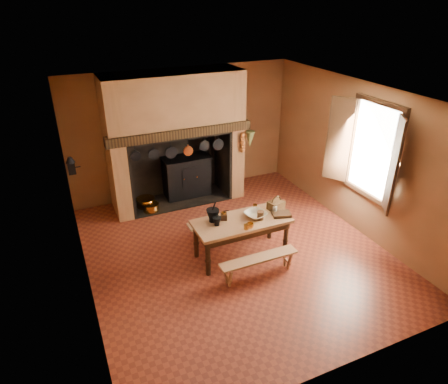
# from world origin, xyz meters

# --- Properties ---
(floor) EXTENTS (5.50, 5.50, 0.00)m
(floor) POSITION_xyz_m (0.00, 0.00, 0.00)
(floor) COLOR maroon
(floor) RESTS_ON ground
(ceiling) EXTENTS (5.50, 5.50, 0.00)m
(ceiling) POSITION_xyz_m (0.00, 0.00, 2.80)
(ceiling) COLOR silver
(ceiling) RESTS_ON back_wall
(back_wall) EXTENTS (5.00, 0.02, 2.80)m
(back_wall) POSITION_xyz_m (0.00, 2.75, 1.40)
(back_wall) COLOR #97623C
(back_wall) RESTS_ON floor
(wall_left) EXTENTS (0.02, 5.50, 2.80)m
(wall_left) POSITION_xyz_m (-2.50, 0.00, 1.40)
(wall_left) COLOR #97623C
(wall_left) RESTS_ON floor
(wall_right) EXTENTS (0.02, 5.50, 2.80)m
(wall_right) POSITION_xyz_m (2.50, 0.00, 1.40)
(wall_right) COLOR #97623C
(wall_right) RESTS_ON floor
(wall_front) EXTENTS (5.00, 0.02, 2.80)m
(wall_front) POSITION_xyz_m (0.00, -2.75, 1.40)
(wall_front) COLOR #97623C
(wall_front) RESTS_ON floor
(chimney_breast) EXTENTS (2.95, 0.96, 2.80)m
(chimney_breast) POSITION_xyz_m (-0.30, 2.31, 1.81)
(chimney_breast) COLOR #97623C
(chimney_breast) RESTS_ON floor
(iron_range) EXTENTS (1.12, 0.55, 1.60)m
(iron_range) POSITION_xyz_m (-0.04, 2.45, 0.48)
(iron_range) COLOR black
(iron_range) RESTS_ON floor
(hearth_pans) EXTENTS (0.51, 0.62, 0.20)m
(hearth_pans) POSITION_xyz_m (-1.05, 2.22, 0.09)
(hearth_pans) COLOR #BB7E2B
(hearth_pans) RESTS_ON floor
(hanging_pans) EXTENTS (1.92, 0.29, 0.27)m
(hanging_pans) POSITION_xyz_m (-0.34, 1.81, 1.36)
(hanging_pans) COLOR black
(hanging_pans) RESTS_ON chimney_breast
(onion_string) EXTENTS (0.12, 0.10, 0.46)m
(onion_string) POSITION_xyz_m (1.00, 1.79, 1.33)
(onion_string) COLOR #B55E21
(onion_string) RESTS_ON chimney_breast
(herb_bunch) EXTENTS (0.20, 0.20, 0.35)m
(herb_bunch) POSITION_xyz_m (1.18, 1.79, 1.38)
(herb_bunch) COLOR brown
(herb_bunch) RESTS_ON chimney_breast
(window) EXTENTS (0.39, 1.75, 1.76)m
(window) POSITION_xyz_m (2.35, -0.40, 1.70)
(window) COLOR white
(window) RESTS_ON wall_right
(wall_coffee_mill) EXTENTS (0.23, 0.16, 0.31)m
(wall_coffee_mill) POSITION_xyz_m (-2.42, 1.55, 1.52)
(wall_coffee_mill) COLOR black
(wall_coffee_mill) RESTS_ON wall_left
(work_table) EXTENTS (1.65, 0.73, 0.71)m
(work_table) POSITION_xyz_m (0.05, -0.13, 0.60)
(work_table) COLOR tan
(work_table) RESTS_ON floor
(bench_front) EXTENTS (1.33, 0.23, 0.37)m
(bench_front) POSITION_xyz_m (0.05, -0.77, 0.28)
(bench_front) COLOR tan
(bench_front) RESTS_ON floor
(bench_back) EXTENTS (1.48, 0.26, 0.42)m
(bench_back) POSITION_xyz_m (0.05, 0.50, 0.31)
(bench_back) COLOR tan
(bench_back) RESTS_ON floor
(mortar_large) EXTENTS (0.22, 0.22, 0.38)m
(mortar_large) POSITION_xyz_m (-0.41, 0.04, 0.84)
(mortar_large) COLOR black
(mortar_large) RESTS_ON work_table
(mortar_small) EXTENTS (0.15, 0.15, 0.25)m
(mortar_small) POSITION_xyz_m (-0.40, -0.10, 0.80)
(mortar_small) COLOR black
(mortar_small) RESTS_ON work_table
(coffee_grinder) EXTENTS (0.17, 0.14, 0.17)m
(coffee_grinder) POSITION_xyz_m (-0.22, 0.02, 0.78)
(coffee_grinder) COLOR #321B10
(coffee_grinder) RESTS_ON work_table
(brass_mug_a) EXTENTS (0.09, 0.09, 0.09)m
(brass_mug_a) POSITION_xyz_m (-0.01, -0.41, 0.76)
(brass_mug_a) COLOR #BB7E2B
(brass_mug_a) RESTS_ON work_table
(brass_mug_b) EXTENTS (0.09, 0.09, 0.09)m
(brass_mug_b) POSITION_xyz_m (0.44, 0.13, 0.76)
(brass_mug_b) COLOR #BB7E2B
(brass_mug_b) RESTS_ON work_table
(mixing_bowl) EXTENTS (0.44, 0.44, 0.09)m
(mixing_bowl) POSITION_xyz_m (0.31, -0.13, 0.76)
(mixing_bowl) COLOR #C2B795
(mixing_bowl) RESTS_ON work_table
(stoneware_crock) EXTENTS (0.14, 0.14, 0.15)m
(stoneware_crock) POSITION_xyz_m (0.35, -0.23, 0.79)
(stoneware_crock) COLOR brown
(stoneware_crock) RESTS_ON work_table
(glass_jar) EXTENTS (0.08, 0.08, 0.13)m
(glass_jar) POSITION_xyz_m (0.68, -0.15, 0.78)
(glass_jar) COLOR beige
(glass_jar) RESTS_ON work_table
(wicker_basket) EXTENTS (0.31, 0.25, 0.26)m
(wicker_basket) POSITION_xyz_m (0.77, -0.03, 0.80)
(wicker_basket) COLOR #4D2F17
(wicker_basket) RESTS_ON work_table
(wooden_tray) EXTENTS (0.36, 0.30, 0.05)m
(wooden_tray) POSITION_xyz_m (0.75, -0.26, 0.74)
(wooden_tray) COLOR #321B10
(wooden_tray) RESTS_ON work_table
(brass_cup) EXTENTS (0.13, 0.13, 0.10)m
(brass_cup) POSITION_xyz_m (0.06, -0.41, 0.76)
(brass_cup) COLOR #BB7E2B
(brass_cup) RESTS_ON work_table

